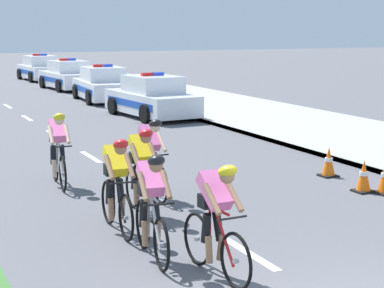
{
  "coord_description": "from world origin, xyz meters",
  "views": [
    {
      "loc": [
        -4.6,
        -5.4,
        3.19
      ],
      "look_at": [
        0.42,
        5.62,
        1.1
      ],
      "focal_mm": 63.87,
      "sensor_mm": 36.0,
      "label": 1
    }
  ],
  "objects_px": {
    "cyclist_fourth": "(141,170)",
    "police_car_nearest": "(152,98)",
    "police_car_third": "(68,76)",
    "police_car_second": "(103,85)",
    "cyclist_third": "(117,183)",
    "traffic_cone_far": "(364,176)",
    "traffic_cone_near": "(329,162)",
    "cyclist_sixth": "(58,148)",
    "police_car_furthest": "(40,69)",
    "cyclist_fifth": "(150,157)",
    "cyclist_second": "(152,204)",
    "cyclist_lead": "(216,218)"
  },
  "relations": [
    {
      "from": "cyclist_second",
      "to": "police_car_third",
      "type": "distance_m",
      "value": 26.64
    },
    {
      "from": "cyclist_second",
      "to": "police_car_third",
      "type": "xyz_separation_m",
      "value": [
        5.47,
        26.08,
        -0.11
      ]
    },
    {
      "from": "traffic_cone_near",
      "to": "traffic_cone_far",
      "type": "relative_size",
      "value": 1.0
    },
    {
      "from": "cyclist_fourth",
      "to": "police_car_third",
      "type": "bearing_deg",
      "value": 78.63
    },
    {
      "from": "cyclist_lead",
      "to": "cyclist_sixth",
      "type": "height_order",
      "value": "same"
    },
    {
      "from": "police_car_third",
      "to": "police_car_furthest",
      "type": "distance_m",
      "value": 6.6
    },
    {
      "from": "traffic_cone_near",
      "to": "police_car_second",
      "type": "bearing_deg",
      "value": 89.72
    },
    {
      "from": "cyclist_second",
      "to": "police_car_furthest",
      "type": "height_order",
      "value": "police_car_furthest"
    },
    {
      "from": "police_car_nearest",
      "to": "traffic_cone_far",
      "type": "bearing_deg",
      "value": -91.41
    },
    {
      "from": "cyclist_fifth",
      "to": "cyclist_fourth",
      "type": "bearing_deg",
      "value": -118.48
    },
    {
      "from": "cyclist_sixth",
      "to": "cyclist_third",
      "type": "bearing_deg",
      "value": -88.64
    },
    {
      "from": "cyclist_fourth",
      "to": "cyclist_fifth",
      "type": "bearing_deg",
      "value": 61.52
    },
    {
      "from": "police_car_third",
      "to": "police_car_furthest",
      "type": "height_order",
      "value": "same"
    },
    {
      "from": "police_car_second",
      "to": "police_car_third",
      "type": "height_order",
      "value": "same"
    },
    {
      "from": "cyclist_third",
      "to": "police_car_second",
      "type": "bearing_deg",
      "value": 73.51
    },
    {
      "from": "cyclist_sixth",
      "to": "traffic_cone_near",
      "type": "xyz_separation_m",
      "value": [
        5.5,
        -1.48,
        -0.48
      ]
    },
    {
      "from": "cyclist_second",
      "to": "traffic_cone_near",
      "type": "relative_size",
      "value": 2.69
    },
    {
      "from": "police_car_nearest",
      "to": "cyclist_fourth",
      "type": "bearing_deg",
      "value": -111.93
    },
    {
      "from": "cyclist_third",
      "to": "cyclist_sixth",
      "type": "bearing_deg",
      "value": 91.36
    },
    {
      "from": "cyclist_fourth",
      "to": "traffic_cone_near",
      "type": "relative_size",
      "value": 2.69
    },
    {
      "from": "police_car_furthest",
      "to": "traffic_cone_far",
      "type": "relative_size",
      "value": 7.02
    },
    {
      "from": "cyclist_third",
      "to": "cyclist_fourth",
      "type": "bearing_deg",
      "value": 48.49
    },
    {
      "from": "police_car_second",
      "to": "police_car_third",
      "type": "relative_size",
      "value": 0.99
    },
    {
      "from": "cyclist_fourth",
      "to": "police_car_nearest",
      "type": "xyz_separation_m",
      "value": [
        4.8,
        11.93,
        -0.11
      ]
    },
    {
      "from": "cyclist_third",
      "to": "police_car_nearest",
      "type": "distance_m",
      "value": 13.87
    },
    {
      "from": "cyclist_second",
      "to": "police_car_second",
      "type": "xyz_separation_m",
      "value": [
        5.47,
        19.99,
        -0.11
      ]
    },
    {
      "from": "cyclist_fourth",
      "to": "police_car_second",
      "type": "relative_size",
      "value": 0.38
    },
    {
      "from": "cyclist_fifth",
      "to": "traffic_cone_far",
      "type": "bearing_deg",
      "value": -18.39
    },
    {
      "from": "police_car_furthest",
      "to": "traffic_cone_near",
      "type": "distance_m",
      "value": 29.29
    },
    {
      "from": "cyclist_lead",
      "to": "cyclist_sixth",
      "type": "xyz_separation_m",
      "value": [
        -0.63,
        5.84,
        0.0
      ]
    },
    {
      "from": "cyclist_third",
      "to": "traffic_cone_far",
      "type": "xyz_separation_m",
      "value": [
        5.21,
        0.54,
        -0.48
      ]
    },
    {
      "from": "police_car_second",
      "to": "police_car_furthest",
      "type": "height_order",
      "value": "same"
    },
    {
      "from": "cyclist_fifth",
      "to": "cyclist_second",
      "type": "bearing_deg",
      "value": -110.81
    },
    {
      "from": "police_car_second",
      "to": "police_car_nearest",
      "type": "bearing_deg",
      "value": -89.97
    },
    {
      "from": "cyclist_fifth",
      "to": "traffic_cone_near",
      "type": "height_order",
      "value": "cyclist_fifth"
    },
    {
      "from": "cyclist_fifth",
      "to": "police_car_third",
      "type": "height_order",
      "value": "police_car_third"
    },
    {
      "from": "cyclist_lead",
      "to": "traffic_cone_near",
      "type": "distance_m",
      "value": 6.56
    },
    {
      "from": "cyclist_fourth",
      "to": "cyclist_sixth",
      "type": "relative_size",
      "value": 1.0
    },
    {
      "from": "cyclist_lead",
      "to": "police_car_third",
      "type": "relative_size",
      "value": 0.38
    },
    {
      "from": "cyclist_third",
      "to": "police_car_third",
      "type": "bearing_deg",
      "value": 77.42
    },
    {
      "from": "cyclist_second",
      "to": "cyclist_fourth",
      "type": "relative_size",
      "value": 1.0
    },
    {
      "from": "cyclist_fifth",
      "to": "police_car_third",
      "type": "xyz_separation_m",
      "value": [
        4.23,
        22.83,
        -0.11
      ]
    },
    {
      "from": "cyclist_lead",
      "to": "police_car_second",
      "type": "distance_m",
      "value": 21.54
    },
    {
      "from": "cyclist_second",
      "to": "police_car_nearest",
      "type": "distance_m",
      "value": 15.15
    },
    {
      "from": "traffic_cone_near",
      "to": "cyclist_sixth",
      "type": "bearing_deg",
      "value": 164.97
    },
    {
      "from": "police_car_second",
      "to": "traffic_cone_near",
      "type": "distance_m",
      "value": 16.61
    },
    {
      "from": "police_car_third",
      "to": "police_car_furthest",
      "type": "relative_size",
      "value": 1.01
    },
    {
      "from": "cyclist_lead",
      "to": "cyclist_fifth",
      "type": "height_order",
      "value": "same"
    },
    {
      "from": "cyclist_third",
      "to": "police_car_furthest",
      "type": "xyz_separation_m",
      "value": [
        5.51,
        31.27,
        -0.11
      ]
    },
    {
      "from": "cyclist_sixth",
      "to": "police_car_nearest",
      "type": "relative_size",
      "value": 0.38
    }
  ]
}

